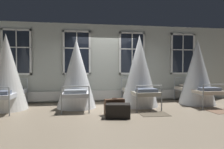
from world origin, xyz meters
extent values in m
plane|color=gray|center=(0.00, 0.00, 0.00)|extent=(19.45, 19.45, 0.00)
cube|color=#B2B7AD|center=(0.00, 1.11, 1.51)|extent=(10.72, 0.10, 3.02)
cube|color=black|center=(-3.26, 1.00, 1.90)|extent=(1.05, 0.02, 1.69)
cube|color=silver|center=(-3.26, 1.00, 1.09)|extent=(1.05, 0.06, 0.07)
cube|color=silver|center=(-3.26, 1.00, 2.71)|extent=(1.05, 0.06, 0.07)
cube|color=silver|center=(-3.75, 1.00, 1.90)|extent=(0.07, 0.06, 1.69)
cube|color=silver|center=(-2.77, 1.00, 1.90)|extent=(0.07, 0.06, 1.69)
cube|color=silver|center=(-3.26, 1.00, 1.90)|extent=(0.04, 0.06, 1.69)
cube|color=silver|center=(-3.26, 1.00, 2.07)|extent=(1.05, 0.06, 0.04)
cube|color=black|center=(-1.09, 1.00, 1.90)|extent=(1.05, 0.02, 1.69)
cube|color=silver|center=(-1.09, 1.00, 1.09)|extent=(1.05, 0.06, 0.07)
cube|color=silver|center=(-1.09, 1.00, 2.71)|extent=(1.05, 0.06, 0.07)
cube|color=silver|center=(-1.58, 1.00, 1.90)|extent=(0.07, 0.06, 1.69)
cube|color=silver|center=(-0.60, 1.00, 1.90)|extent=(0.07, 0.06, 1.69)
cube|color=silver|center=(-1.09, 1.00, 1.90)|extent=(0.04, 0.06, 1.69)
cube|color=silver|center=(-1.09, 1.00, 2.07)|extent=(1.05, 0.06, 0.04)
cube|color=black|center=(1.09, 1.00, 1.90)|extent=(1.05, 0.02, 1.69)
cube|color=silver|center=(1.09, 1.00, 1.09)|extent=(1.05, 0.06, 0.07)
cube|color=silver|center=(1.09, 1.00, 2.71)|extent=(1.05, 0.06, 0.07)
cube|color=silver|center=(0.60, 1.00, 1.90)|extent=(0.07, 0.06, 1.69)
cube|color=silver|center=(1.58, 1.00, 1.90)|extent=(0.07, 0.06, 1.69)
cube|color=silver|center=(1.09, 1.00, 1.90)|extent=(0.04, 0.06, 1.69)
cube|color=silver|center=(1.09, 1.00, 2.07)|extent=(1.05, 0.06, 0.04)
cube|color=black|center=(3.26, 1.00, 1.90)|extent=(1.05, 0.02, 1.69)
cube|color=silver|center=(3.26, 1.00, 1.09)|extent=(1.05, 0.06, 0.07)
cube|color=silver|center=(3.26, 1.00, 2.71)|extent=(1.05, 0.06, 0.07)
cube|color=silver|center=(2.77, 1.00, 1.90)|extent=(0.07, 0.06, 1.69)
cube|color=silver|center=(3.75, 1.00, 1.90)|extent=(0.07, 0.06, 1.69)
cube|color=silver|center=(3.26, 1.00, 1.90)|extent=(0.04, 0.06, 1.69)
cube|color=silver|center=(3.26, 1.00, 2.07)|extent=(1.05, 0.06, 0.04)
cube|color=silver|center=(0.00, 0.98, 0.25)|extent=(7.12, 0.10, 0.36)
cylinder|color=#9EA3A8|center=(-3.66, 0.92, 0.46)|extent=(0.04, 0.04, 0.91)
cylinder|color=#9EA3A8|center=(-2.88, 0.92, 0.46)|extent=(0.04, 0.04, 0.91)
cylinder|color=#9EA3A8|center=(-2.89, -1.04, 0.39)|extent=(0.04, 0.04, 0.78)
cylinder|color=#9EA3A8|center=(-2.89, -0.06, 0.44)|extent=(0.04, 1.96, 0.03)
cylinder|color=#9EA3A8|center=(-3.27, 0.92, 0.91)|extent=(0.78, 0.04, 0.03)
cube|color=silver|center=(-3.28, -0.06, 0.50)|extent=(0.81, 1.98, 0.12)
ellipsoid|color=silver|center=(-3.27, 0.68, 0.63)|extent=(0.60, 0.40, 0.14)
cone|color=white|center=(-3.28, -0.06, 1.20)|extent=(1.30, 1.30, 2.40)
cylinder|color=#9EA3A8|center=(-1.46, 0.93, 0.46)|extent=(0.04, 0.04, 0.91)
cylinder|color=#9EA3A8|center=(-0.68, 0.91, 0.46)|extent=(0.04, 0.04, 0.91)
cylinder|color=#9EA3A8|center=(-1.51, -1.03, 0.39)|extent=(0.04, 0.04, 0.78)
cylinder|color=#9EA3A8|center=(-0.73, -1.05, 0.39)|extent=(0.04, 0.04, 0.78)
cylinder|color=#9EA3A8|center=(-1.48, -0.05, 0.44)|extent=(0.08, 1.96, 0.03)
cylinder|color=#9EA3A8|center=(-0.70, -0.07, 0.44)|extent=(0.08, 1.96, 0.03)
cylinder|color=#9EA3A8|center=(-1.07, 0.92, 0.91)|extent=(0.78, 0.05, 0.03)
cylinder|color=#9EA3A8|center=(-1.12, -1.04, 0.78)|extent=(0.78, 0.05, 0.03)
cube|color=silver|center=(-1.09, -0.06, 0.50)|extent=(0.85, 2.00, 0.12)
ellipsoid|color=#B7B2A3|center=(-1.07, 0.68, 0.63)|extent=(0.61, 0.42, 0.14)
cube|color=#8C939E|center=(-1.11, -0.78, 0.61)|extent=(0.65, 0.38, 0.10)
cone|color=white|center=(-1.09, -0.06, 1.14)|extent=(1.30, 1.30, 2.28)
cylinder|color=#9EA3A8|center=(0.64, 0.85, 0.46)|extent=(0.04, 0.04, 0.91)
cylinder|color=#9EA3A8|center=(1.42, 0.87, 0.46)|extent=(0.04, 0.04, 0.91)
cylinder|color=#9EA3A8|center=(0.69, -1.11, 0.39)|extent=(0.04, 0.04, 0.78)
cylinder|color=#9EA3A8|center=(1.47, -1.09, 0.39)|extent=(0.04, 0.04, 0.78)
cylinder|color=#9EA3A8|center=(0.66, -0.13, 0.44)|extent=(0.08, 1.96, 0.03)
cylinder|color=#9EA3A8|center=(1.44, -0.11, 0.44)|extent=(0.08, 1.96, 0.03)
cylinder|color=#9EA3A8|center=(1.03, 0.86, 0.91)|extent=(0.78, 0.05, 0.03)
cylinder|color=#9EA3A8|center=(1.08, -1.10, 0.78)|extent=(0.78, 0.05, 0.03)
cube|color=#B7B2A3|center=(1.05, -0.12, 0.50)|extent=(0.85, 2.00, 0.12)
ellipsoid|color=silver|center=(1.03, 0.62, 0.63)|extent=(0.61, 0.41, 0.14)
cube|color=slate|center=(1.07, -0.84, 0.61)|extent=(0.65, 0.38, 0.10)
cone|color=white|center=(1.05, -0.12, 1.22)|extent=(1.30, 1.30, 2.44)
cylinder|color=#9EA3A8|center=(2.86, 0.90, 0.46)|extent=(0.04, 0.04, 0.91)
cylinder|color=#9EA3A8|center=(3.64, 0.91, 0.46)|extent=(0.04, 0.04, 0.91)
cylinder|color=#9EA3A8|center=(2.87, -1.05, 0.39)|extent=(0.04, 0.04, 0.78)
cylinder|color=#9EA3A8|center=(2.86, -0.07, 0.44)|extent=(0.04, 1.96, 0.03)
cylinder|color=#9EA3A8|center=(3.64, -0.07, 0.44)|extent=(0.04, 1.96, 0.03)
cylinder|color=#9EA3A8|center=(3.25, 0.90, 0.91)|extent=(0.78, 0.03, 0.03)
cylinder|color=#9EA3A8|center=(3.26, -1.05, 0.78)|extent=(0.78, 0.03, 0.03)
cube|color=beige|center=(3.25, -0.07, 0.50)|extent=(0.80, 1.98, 0.12)
ellipsoid|color=beige|center=(3.25, 0.66, 0.63)|extent=(0.60, 0.40, 0.14)
cube|color=slate|center=(3.25, -0.79, 0.61)|extent=(0.65, 0.36, 0.10)
cone|color=white|center=(3.25, -0.07, 1.17)|extent=(1.30, 1.30, 2.35)
cube|color=brown|center=(1.09, -1.48, 0.01)|extent=(0.81, 0.58, 0.01)
cube|color=brown|center=(3.26, -1.48, 0.01)|extent=(0.82, 0.58, 0.01)
cube|color=#472D1E|center=(-0.03, -1.31, 0.22)|extent=(0.59, 0.29, 0.44)
cube|color=tan|center=(-0.05, -1.21, 0.22)|extent=(0.50, 0.10, 0.03)
torus|color=#472D1E|center=(-0.03, -1.31, 0.46)|extent=(0.17, 0.17, 0.02)
cube|color=black|center=(0.00, -1.68, 0.18)|extent=(0.70, 0.51, 0.37)
camera|label=1|loc=(-1.02, -6.97, 1.31)|focal=32.92mm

